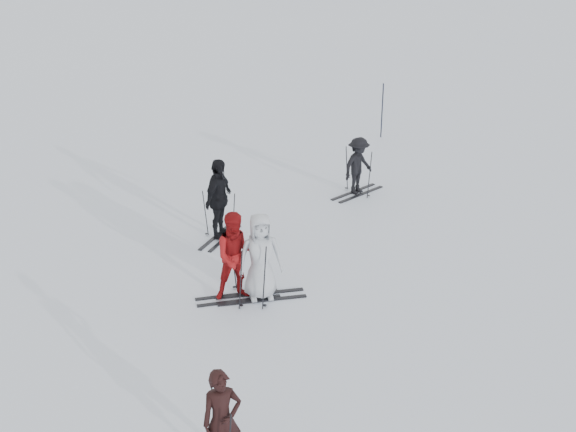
# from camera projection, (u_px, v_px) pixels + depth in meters

# --- Properties ---
(ground) EXTENTS (120.00, 120.00, 0.00)m
(ground) POSITION_uv_depth(u_px,v_px,m) (259.00, 274.00, 15.27)
(ground) COLOR silver
(ground) RESTS_ON ground
(skier_near_dark) EXTENTS (0.60, 0.66, 1.51)m
(skier_near_dark) POSITION_uv_depth(u_px,v_px,m) (222.00, 422.00, 9.69)
(skier_near_dark) COLOR black
(skier_near_dark) RESTS_ON ground
(skier_red) EXTENTS (1.07, 1.11, 1.80)m
(skier_red) POSITION_uv_depth(u_px,v_px,m) (237.00, 257.00, 13.96)
(skier_red) COLOR maroon
(skier_red) RESTS_ON ground
(skier_grey) EXTENTS (0.98, 1.02, 1.77)m
(skier_grey) POSITION_uv_depth(u_px,v_px,m) (260.00, 258.00, 13.99)
(skier_grey) COLOR #B1B6BB
(skier_grey) RESTS_ON ground
(skier_uphill_left) EXTENTS (0.77, 1.21, 1.91)m
(skier_uphill_left) POSITION_uv_depth(u_px,v_px,m) (219.00, 200.00, 16.57)
(skier_uphill_left) COLOR black
(skier_uphill_left) RESTS_ON ground
(skier_uphill_far) EXTENTS (0.69, 1.07, 1.55)m
(skier_uphill_far) POSITION_uv_depth(u_px,v_px,m) (358.00, 167.00, 19.31)
(skier_uphill_far) COLOR black
(skier_uphill_far) RESTS_ON ground
(skis_red) EXTENTS (1.91, 1.75, 1.25)m
(skis_red) POSITION_uv_depth(u_px,v_px,m) (237.00, 270.00, 14.06)
(skis_red) COLOR black
(skis_red) RESTS_ON ground
(skis_grey) EXTENTS (2.03, 1.91, 1.33)m
(skis_grey) POSITION_uv_depth(u_px,v_px,m) (261.00, 268.00, 14.07)
(skis_grey) COLOR black
(skis_grey) RESTS_ON ground
(skis_uphill_left) EXTENTS (1.82, 1.30, 1.19)m
(skis_uphill_left) POSITION_uv_depth(u_px,v_px,m) (219.00, 215.00, 16.71)
(skis_uphill_left) COLOR black
(skis_uphill_left) RESTS_ON ground
(skis_uphill_far) EXTENTS (1.90, 1.16, 1.31)m
(skis_uphill_far) POSITION_uv_depth(u_px,v_px,m) (358.00, 171.00, 19.36)
(skis_uphill_far) COLOR black
(skis_uphill_far) RESTS_ON ground
(piste_marker) EXTENTS (0.05, 0.05, 1.84)m
(piste_marker) POSITION_uv_depth(u_px,v_px,m) (382.00, 111.00, 24.16)
(piste_marker) COLOR black
(piste_marker) RESTS_ON ground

